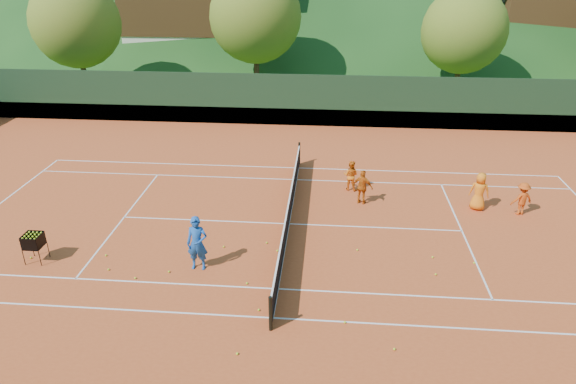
# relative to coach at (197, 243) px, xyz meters

# --- Properties ---
(ground) EXTENTS (400.00, 400.00, 0.00)m
(ground) POSITION_rel_coach_xyz_m (2.66, 3.19, -0.94)
(ground) COLOR #2B5219
(ground) RESTS_ON ground
(clay_court) EXTENTS (40.00, 24.00, 0.02)m
(clay_court) POSITION_rel_coach_xyz_m (2.66, 3.19, -0.93)
(clay_court) COLOR #B6451D
(clay_court) RESTS_ON ground
(coach) EXTENTS (0.68, 0.45, 1.85)m
(coach) POSITION_rel_coach_xyz_m (0.00, 0.00, 0.00)
(coach) COLOR #1A52AA
(coach) RESTS_ON clay_court
(student_a) EXTENTS (0.76, 0.66, 1.32)m
(student_a) POSITION_rel_coach_xyz_m (5.04, 6.47, -0.26)
(student_a) COLOR orange
(student_a) RESTS_ON clay_court
(student_b) EXTENTS (0.92, 0.63, 1.45)m
(student_b) POSITION_rel_coach_xyz_m (5.47, 5.17, -0.20)
(student_b) COLOR #CC5D12
(student_b) RESTS_ON clay_court
(student_c) EXTENTS (0.87, 0.70, 1.55)m
(student_c) POSITION_rel_coach_xyz_m (10.02, 5.04, -0.15)
(student_c) COLOR orange
(student_c) RESTS_ON clay_court
(student_d) EXTENTS (0.96, 0.72, 1.33)m
(student_d) POSITION_rel_coach_xyz_m (11.58, 4.75, -0.26)
(student_d) COLOR #CE4A12
(student_d) RESTS_ON clay_court
(tennis_ball_0) EXTENTS (0.07, 0.07, 0.07)m
(tennis_ball_0) POSITION_rel_coach_xyz_m (7.60, 0.22, -0.89)
(tennis_ball_0) COLOR #BEEC27
(tennis_ball_0) RESTS_ON clay_court
(tennis_ball_1) EXTENTS (0.07, 0.07, 0.07)m
(tennis_ball_1) POSITION_rel_coach_xyz_m (-0.90, -0.35, -0.89)
(tennis_ball_1) COLOR #BEEC27
(tennis_ball_1) RESTS_ON clay_court
(tennis_ball_3) EXTENTS (0.07, 0.07, 0.07)m
(tennis_ball_3) POSITION_rel_coach_xyz_m (7.67, 1.23, -0.89)
(tennis_ball_3) COLOR #BEEC27
(tennis_ball_3) RESTS_ON clay_court
(tennis_ball_4) EXTENTS (0.07, 0.07, 0.07)m
(tennis_ball_4) POSITION_rel_coach_xyz_m (-1.86, -0.78, -0.89)
(tennis_ball_4) COLOR #BEEC27
(tennis_ball_4) RESTS_ON clay_court
(tennis_ball_6) EXTENTS (0.07, 0.07, 0.07)m
(tennis_ball_6) POSITION_rel_coach_xyz_m (1.69, -0.77, -0.89)
(tennis_ball_6) COLOR #BEEC27
(tennis_ball_6) RESTS_ON clay_court
(tennis_ball_8) EXTENTS (0.07, 0.07, 0.07)m
(tennis_ball_8) POSITION_rel_coach_xyz_m (2.43, 1.20, -0.89)
(tennis_ball_8) COLOR #BEEC27
(tennis_ball_8) RESTS_ON clay_court
(tennis_ball_9) EXTENTS (0.07, 0.07, 0.07)m
(tennis_ball_9) POSITION_rel_coach_xyz_m (2.23, -2.02, -0.89)
(tennis_ball_9) COLOR #BEEC27
(tennis_ball_9) RESTS_ON clay_court
(tennis_ball_11) EXTENTS (0.07, 0.07, 0.07)m
(tennis_ball_11) POSITION_rel_coach_xyz_m (-3.31, 0.42, -0.89)
(tennis_ball_11) COLOR #BEEC27
(tennis_ball_11) RESTS_ON clay_court
(tennis_ball_12) EXTENTS (0.07, 0.07, 0.07)m
(tennis_ball_12) POSITION_rel_coach_xyz_m (5.94, -3.30, -0.89)
(tennis_ball_12) COLOR #BEEC27
(tennis_ball_12) RESTS_ON clay_court
(tennis_ball_13) EXTENTS (0.07, 0.07, 0.07)m
(tennis_ball_13) POSITION_rel_coach_xyz_m (0.55, 1.30, -0.89)
(tennis_ball_13) COLOR #BEEC27
(tennis_ball_13) RESTS_ON clay_court
(tennis_ball_14) EXTENTS (0.07, 0.07, 0.07)m
(tennis_ball_14) POSITION_rel_coach_xyz_m (8.98, 1.00, -0.89)
(tennis_ball_14) COLOR #BEEC27
(tennis_ball_14) RESTS_ON clay_court
(tennis_ball_15) EXTENTS (0.07, 0.07, 0.07)m
(tennis_ball_15) POSITION_rel_coach_xyz_m (-5.76, 0.07, -0.89)
(tennis_ball_15) COLOR #BEEC27
(tennis_ball_15) RESTS_ON clay_court
(tennis_ball_16) EXTENTS (0.07, 0.07, 0.07)m
(tennis_ball_16) POSITION_rel_coach_xyz_m (4.68, -2.35, -0.89)
(tennis_ball_16) COLOR #BEEC27
(tennis_ball_16) RESTS_ON clay_court
(tennis_ball_18) EXTENTS (0.07, 0.07, 0.07)m
(tennis_ball_18) POSITION_rel_coach_xyz_m (2.01, 1.69, -0.89)
(tennis_ball_18) COLOR #BEEC27
(tennis_ball_18) RESTS_ON clay_court
(tennis_ball_19) EXTENTS (0.07, 0.07, 0.07)m
(tennis_ball_19) POSITION_rel_coach_xyz_m (1.92, -3.81, -0.89)
(tennis_ball_19) COLOR #BEEC27
(tennis_ball_19) RESTS_ON clay_court
(tennis_ball_22) EXTENTS (0.07, 0.07, 0.07)m
(tennis_ball_22) POSITION_rel_coach_xyz_m (-2.89, -0.39, -0.89)
(tennis_ball_22) COLOR #BEEC27
(tennis_ball_22) RESTS_ON clay_court
(tennis_ball_24) EXTENTS (0.07, 0.07, 0.07)m
(tennis_ball_24) POSITION_rel_coach_xyz_m (-6.17, 0.85, -0.89)
(tennis_ball_24) COLOR #BEEC27
(tennis_ball_24) RESTS_ON clay_court
(tennis_ball_27) EXTENTS (0.07, 0.07, 0.07)m
(tennis_ball_27) POSITION_rel_coach_xyz_m (5.17, 1.49, -0.89)
(tennis_ball_27) COLOR #BEEC27
(tennis_ball_27) RESTS_ON clay_court
(court_lines) EXTENTS (23.83, 11.03, 0.00)m
(court_lines) POSITION_rel_coach_xyz_m (2.66, 3.19, -0.92)
(court_lines) COLOR white
(court_lines) RESTS_ON clay_court
(tennis_net) EXTENTS (0.10, 12.07, 1.10)m
(tennis_net) POSITION_rel_coach_xyz_m (2.66, 3.19, -0.42)
(tennis_net) COLOR black
(tennis_net) RESTS_ON clay_court
(perimeter_fence) EXTENTS (40.40, 24.24, 3.00)m
(perimeter_fence) POSITION_rel_coach_xyz_m (2.66, 3.19, 0.32)
(perimeter_fence) COLOR black
(perimeter_fence) RESTS_ON clay_court
(ball_hopper) EXTENTS (0.57, 0.57, 1.00)m
(ball_hopper) POSITION_rel_coach_xyz_m (-5.46, -0.03, -0.18)
(ball_hopper) COLOR black
(ball_hopper) RESTS_ON clay_court
(chalet_mid) EXTENTS (12.65, 8.82, 11.45)m
(chalet_mid) POSITION_rel_coach_xyz_m (8.66, 37.19, 4.05)
(chalet_mid) COLOR beige
(chalet_mid) RESTS_ON ground
(chalet_right) EXTENTS (11.50, 8.82, 11.91)m
(chalet_right) POSITION_rel_coach_xyz_m (22.66, 33.19, 4.31)
(chalet_right) COLOR beige
(chalet_right) RESTS_ON ground
(tree_a) EXTENTS (6.00, 6.00, 7.88)m
(tree_a) POSITION_rel_coach_xyz_m (-13.34, 21.19, 3.92)
(tree_a) COLOR #42291A
(tree_a) RESTS_ON ground
(tree_b) EXTENTS (6.40, 6.40, 8.40)m
(tree_b) POSITION_rel_coach_xyz_m (-1.34, 23.19, 4.25)
(tree_b) COLOR #41271A
(tree_b) RESTS_ON ground
(tree_c) EXTENTS (5.60, 5.60, 7.35)m
(tree_c) POSITION_rel_coach_xyz_m (12.66, 22.19, 3.60)
(tree_c) COLOR #412B1A
(tree_c) RESTS_ON ground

